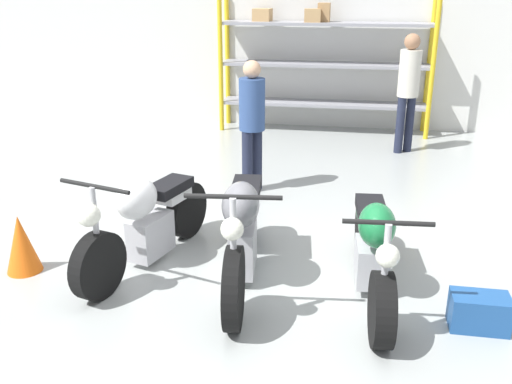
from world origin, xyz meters
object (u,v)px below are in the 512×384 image
object	(u,v)px
motorcycle_white	(146,221)
traffic_cone	(21,244)
shelving_rack	(321,59)
motorcycle_green	(373,248)
person_near_rack	(408,83)
toolbox	(479,312)
motorcycle_grey	(242,230)
person_browsing	(252,116)

from	to	relation	value
motorcycle_white	traffic_cone	xyz separation A→B (m)	(-1.08, -0.34, -0.17)
shelving_rack	motorcycle_white	bearing A→B (deg)	-102.81
shelving_rack	motorcycle_green	size ratio (longest dim) A/B	1.74
motorcycle_white	person_near_rack	size ratio (longest dim) A/B	1.07
shelving_rack	toolbox	bearing A→B (deg)	-74.69
motorcycle_white	motorcycle_grey	distance (m)	0.96
shelving_rack	motorcycle_grey	world-z (taller)	shelving_rack
traffic_cone	shelving_rack	bearing A→B (deg)	68.14
motorcycle_green	motorcycle_white	bearing A→B (deg)	-98.92
person_near_rack	motorcycle_grey	bearing A→B (deg)	124.63
motorcycle_white	traffic_cone	world-z (taller)	motorcycle_white
person_browsing	traffic_cone	distance (m)	3.10
motorcycle_white	person_near_rack	world-z (taller)	person_near_rack
motorcycle_white	motorcycle_grey	bearing A→B (deg)	96.50
motorcycle_grey	person_browsing	world-z (taller)	person_browsing
motorcycle_grey	toolbox	bearing A→B (deg)	71.41
motorcycle_white	motorcycle_green	bearing A→B (deg)	101.24
shelving_rack	toolbox	distance (m)	6.37
motorcycle_green	person_browsing	bearing A→B (deg)	-152.11
motorcycle_grey	motorcycle_green	distance (m)	1.13
motorcycle_white	motorcycle_grey	xyz separation A→B (m)	(0.95, -0.16, 0.04)
shelving_rack	motorcycle_green	xyz separation A→B (m)	(0.84, -5.62, -0.85)
motorcycle_grey	person_near_rack	size ratio (longest dim) A/B	1.18
person_near_rack	toolbox	bearing A→B (deg)	148.43
motorcycle_green	toolbox	distance (m)	0.96
motorcycle_green	person_near_rack	distance (m)	4.55
traffic_cone	motorcycle_green	bearing A→B (deg)	3.07
motorcycle_white	traffic_cone	distance (m)	1.15
shelving_rack	toolbox	world-z (taller)	shelving_rack
person_near_rack	toolbox	world-z (taller)	person_near_rack
person_near_rack	toolbox	xyz separation A→B (m)	(0.25, -4.89, -0.94)
person_browsing	traffic_cone	size ratio (longest dim) A/B	3.00
motorcycle_grey	motorcycle_white	bearing A→B (deg)	-105.42
motorcycle_white	motorcycle_grey	world-z (taller)	motorcycle_grey
person_near_rack	person_browsing	bearing A→B (deg)	101.99
shelving_rack	motorcycle_white	world-z (taller)	shelving_rack
person_browsing	person_near_rack	world-z (taller)	person_near_rack
motorcycle_green	traffic_cone	world-z (taller)	motorcycle_green
motorcycle_grey	motorcycle_green	xyz separation A→B (m)	(1.13, -0.01, -0.07)
motorcycle_grey	traffic_cone	distance (m)	2.05
motorcycle_green	person_browsing	world-z (taller)	person_browsing
shelving_rack	motorcycle_white	xyz separation A→B (m)	(-1.24, -5.45, -0.82)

